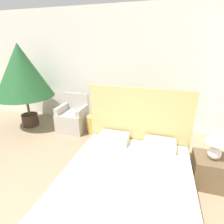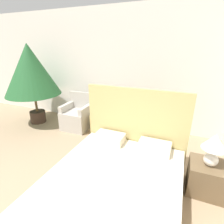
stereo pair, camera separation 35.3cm
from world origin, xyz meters
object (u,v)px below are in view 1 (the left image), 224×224
armchair_near_window_left (73,119)px  table_lamp (217,140)px  bed (126,188)px  nightstand (210,171)px  armchair_near_window_right (115,124)px  side_table (93,124)px  potted_palm (22,72)px

armchair_near_window_left → table_lamp: size_ratio=1.88×
armchair_near_window_left → bed: bearing=-47.5°
bed → nightstand: size_ratio=4.43×
armchair_near_window_right → side_table: 0.55m
nightstand → table_lamp: bearing=-88.9°
armchair_near_window_right → table_lamp: bearing=-31.5°
nightstand → side_table: bearing=155.1°
armchair_near_window_right → potted_palm: potted_palm is taller
potted_palm → side_table: 2.15m
armchair_near_window_right → nightstand: size_ratio=1.83×
bed → armchair_near_window_right: size_ratio=2.42×
potted_palm → bed: bearing=-30.3°
bed → nightstand: 1.37m
bed → armchair_near_window_left: (-1.75, 1.83, 0.02)m
armchair_near_window_right → potted_palm: size_ratio=0.43×
bed → table_lamp: (1.15, 0.73, 0.50)m
nightstand → side_table: size_ratio=1.15×
bed → armchair_near_window_right: (-0.66, 1.83, 0.02)m
nightstand → armchair_near_window_left: bearing=159.5°
nightstand → bed: bearing=-147.1°
potted_palm → nightstand: 4.41m
armchair_near_window_left → nightstand: (2.90, -1.09, -0.06)m
nightstand → side_table: nightstand is taller
armchair_near_window_left → side_table: bearing=-0.6°
armchair_near_window_right → potted_palm: 2.58m
potted_palm → side_table: (1.77, 0.10, -1.20)m
armchair_near_window_left → nightstand: size_ratio=1.83×
armchair_near_window_left → potted_palm: bearing=-176.8°
armchair_near_window_right → nightstand: (1.81, -1.09, -0.06)m
side_table → armchair_near_window_left: bearing=-179.4°
potted_palm → side_table: potted_palm is taller
armchair_near_window_right → table_lamp: table_lamp is taller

